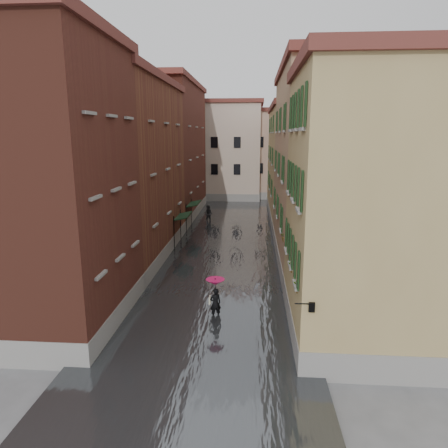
% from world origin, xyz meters
% --- Properties ---
extents(ground, '(120.00, 120.00, 0.00)m').
position_xyz_m(ground, '(0.00, 0.00, 0.00)').
color(ground, '#5C5C5F').
rests_on(ground, ground).
extents(floodwater, '(10.00, 60.00, 0.20)m').
position_xyz_m(floodwater, '(0.00, 13.00, 0.10)').
color(floodwater, '#3D4044').
rests_on(floodwater, ground).
extents(building_left_near, '(6.00, 8.00, 13.00)m').
position_xyz_m(building_left_near, '(-7.00, -2.00, 6.50)').
color(building_left_near, brown).
rests_on(building_left_near, ground).
extents(building_left_mid, '(6.00, 14.00, 12.50)m').
position_xyz_m(building_left_mid, '(-7.00, 9.00, 6.25)').
color(building_left_mid, brown).
rests_on(building_left_mid, ground).
extents(building_left_far, '(6.00, 16.00, 14.00)m').
position_xyz_m(building_left_far, '(-7.00, 24.00, 7.00)').
color(building_left_far, brown).
rests_on(building_left_far, ground).
extents(building_right_near, '(6.00, 8.00, 11.50)m').
position_xyz_m(building_right_near, '(7.00, -2.00, 5.75)').
color(building_right_near, '#A18953').
rests_on(building_right_near, ground).
extents(building_right_mid, '(6.00, 14.00, 13.00)m').
position_xyz_m(building_right_mid, '(7.00, 9.00, 6.50)').
color(building_right_mid, '#967E5B').
rests_on(building_right_mid, ground).
extents(building_right_far, '(6.00, 16.00, 11.50)m').
position_xyz_m(building_right_far, '(7.00, 24.00, 5.75)').
color(building_right_far, '#A18953').
rests_on(building_right_far, ground).
extents(building_end_cream, '(12.00, 9.00, 13.00)m').
position_xyz_m(building_end_cream, '(-3.00, 38.00, 6.50)').
color(building_end_cream, '#C5B49C').
rests_on(building_end_cream, ground).
extents(building_end_pink, '(10.00, 9.00, 12.00)m').
position_xyz_m(building_end_pink, '(6.00, 40.00, 6.00)').
color(building_end_pink, tan).
rests_on(building_end_pink, ground).
extents(awning_near, '(1.09, 2.91, 2.80)m').
position_xyz_m(awning_near, '(-3.49, 11.98, 2.46)').
color(awning_near, black).
rests_on(awning_near, ground).
extents(awning_far, '(1.09, 3.17, 2.80)m').
position_xyz_m(awning_far, '(-3.48, 17.87, 2.47)').
color(awning_far, black).
rests_on(awning_far, ground).
extents(wall_lantern, '(0.71, 0.22, 0.35)m').
position_xyz_m(wall_lantern, '(4.33, -6.00, 3.01)').
color(wall_lantern, black).
rests_on(wall_lantern, ground).
extents(window_planters, '(0.59, 8.54, 0.84)m').
position_xyz_m(window_planters, '(4.12, -1.18, 3.51)').
color(window_planters, brown).
rests_on(window_planters, ground).
extents(pedestrian_main, '(0.96, 0.96, 2.06)m').
position_xyz_m(pedestrian_main, '(0.42, -1.02, 1.27)').
color(pedestrian_main, black).
rests_on(pedestrian_main, ground).
extents(pedestrian_far, '(1.04, 0.91, 1.81)m').
position_xyz_m(pedestrian_far, '(-2.41, 21.12, 0.90)').
color(pedestrian_far, black).
rests_on(pedestrian_far, ground).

